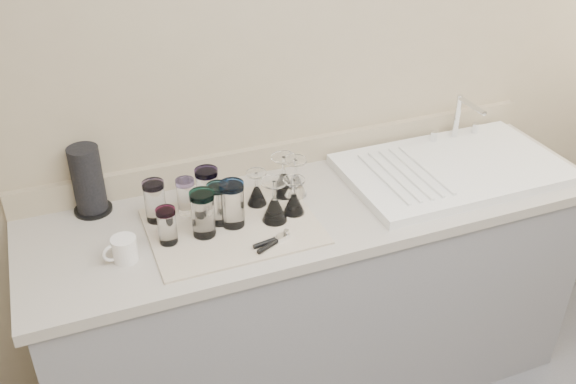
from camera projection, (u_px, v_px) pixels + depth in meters
name	position (u px, v px, depth m)	size (l,w,h in m)	color
counter_unit	(317.00, 298.00, 2.50)	(2.06, 0.62, 0.90)	gray
sink_unit	(452.00, 168.00, 2.43)	(0.82, 0.50, 0.22)	white
dish_towel	(233.00, 226.00, 2.13)	(0.55, 0.42, 0.01)	beige
tumbler_teal	(155.00, 201.00, 2.12)	(0.07, 0.07, 0.14)	white
tumbler_cyan	(186.00, 196.00, 2.16)	(0.06, 0.06, 0.13)	white
tumbler_purple	(207.00, 189.00, 2.17)	(0.08, 0.08, 0.16)	white
tumbler_magenta	(167.00, 226.00, 2.01)	(0.06, 0.06, 0.12)	white
tumbler_blue	(203.00, 213.00, 2.04)	(0.08, 0.08, 0.16)	white
tumbler_lavender	(232.00, 204.00, 2.09)	(0.08, 0.08, 0.16)	white
tumbler_extra	(218.00, 203.00, 2.10)	(0.07, 0.07, 0.14)	white
goblet_back_left	(257.00, 193.00, 2.22)	(0.07, 0.07, 0.13)	white
goblet_back_right	(284.00, 182.00, 2.26)	(0.09, 0.09, 0.15)	white
goblet_front_left	(274.00, 207.00, 2.12)	(0.09, 0.09, 0.15)	white
goblet_front_right	(294.00, 201.00, 2.17)	(0.07, 0.07, 0.13)	white
goblet_extra	(296.00, 183.00, 2.26)	(0.08, 0.08, 0.14)	white
can_opener	(272.00, 242.00, 2.03)	(0.13, 0.07, 0.02)	silver
white_mug	(124.00, 249.00, 1.96)	(0.11, 0.09, 0.08)	silver
paper_towel_roll	(88.00, 181.00, 2.15)	(0.13, 0.13, 0.24)	black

